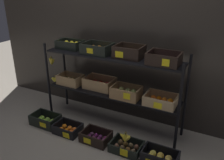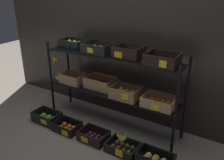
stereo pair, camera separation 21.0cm
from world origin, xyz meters
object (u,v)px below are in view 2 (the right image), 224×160
Objects in this scene: crate_ground_tangerine at (67,127)px; crate_ground_kiwi at (123,148)px; crate_ground_plum at (94,137)px; crate_ground_apple_gold at (155,160)px; crate_ground_apple_green at (47,118)px; banana_bunch_loose at (122,138)px; display_rack at (112,74)px.

crate_ground_tangerine is 0.93× the size of crate_ground_kiwi.
crate_ground_plum is 0.89× the size of crate_ground_apple_gold.
crate_ground_apple_green is 1.14× the size of crate_ground_tangerine.
crate_ground_apple_gold is (0.38, -0.00, 0.01)m from crate_ground_kiwi.
crate_ground_kiwi is at bearing 179.90° from crate_ground_apple_gold.
crate_ground_apple_gold reaches higher than crate_ground_plum.
crate_ground_apple_gold is at bearing 0.32° from banana_bunch_loose.
crate_ground_apple_gold is at bearing -0.10° from crate_ground_kiwi.
crate_ground_apple_gold is at bearing -27.42° from display_rack.
crate_ground_plum is 2.22× the size of banana_bunch_loose.
crate_ground_plum is (0.76, -0.00, -0.01)m from crate_ground_apple_green.
crate_ground_apple_green is 1.52m from crate_ground_apple_gold.
crate_ground_apple_green is at bearing 179.76° from crate_ground_plum.
crate_ground_kiwi is (0.38, 0.01, -0.00)m from crate_ground_plum.
crate_ground_tangerine is 2.16× the size of banana_bunch_loose.
display_rack reaches higher than banana_bunch_loose.
crate_ground_apple_green is (-0.76, -0.40, -0.65)m from display_rack.
crate_ground_apple_gold is (0.76, 0.01, 0.00)m from crate_ground_plum.
display_rack is at bearing 152.58° from crate_ground_apple_gold.
crate_ground_tangerine is at bearing -178.41° from crate_ground_kiwi.
crate_ground_apple_green is at bearing -151.91° from display_rack.
display_rack is 0.77m from banana_bunch_loose.
crate_ground_tangerine is at bearing -132.98° from display_rack.
display_rack is 5.38× the size of crate_ground_kiwi.
crate_ground_kiwi is at bearing 11.32° from banana_bunch_loose.
crate_ground_kiwi is 0.12m from banana_bunch_loose.
crate_ground_apple_green is at bearing 177.63° from crate_ground_tangerine.
crate_ground_apple_green reaches higher than crate_ground_apple_gold.
crate_ground_plum is at bearing -179.31° from crate_ground_apple_gold.
crate_ground_tangerine is 0.97× the size of crate_ground_plum.
crate_ground_apple_green is at bearing -179.78° from crate_ground_apple_gold.
crate_ground_tangerine is (-0.39, -0.42, -0.66)m from display_rack.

